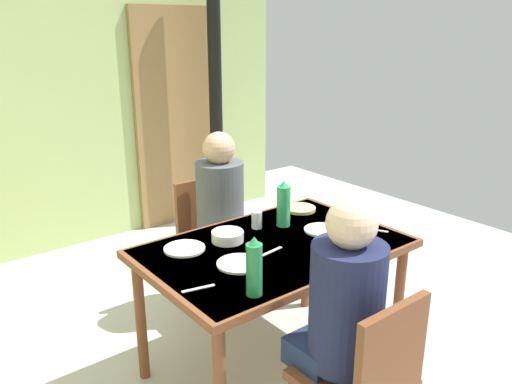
{
  "coord_description": "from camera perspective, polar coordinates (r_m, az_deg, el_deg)",
  "views": [
    {
      "loc": [
        -1.31,
        -1.75,
        1.83
      ],
      "look_at": [
        0.27,
        0.25,
        1.0
      ],
      "focal_mm": 35.81,
      "sensor_mm": 36.0,
      "label": 1
    }
  ],
  "objects": [
    {
      "name": "dining_table",
      "position": [
        2.69,
        1.99,
        -7.39
      ],
      "size": [
        1.34,
        0.88,
        0.75
      ],
      "color": "brown",
      "rests_on": "ground_plane"
    },
    {
      "name": "drinking_glass_by_near_diner",
      "position": [
        2.85,
        0.09,
        -3.11
      ],
      "size": [
        0.06,
        0.06,
        0.1
      ],
      "primitive_type": "cylinder",
      "color": "silver",
      "rests_on": "dining_table"
    },
    {
      "name": "door_wooden",
      "position": [
        4.85,
        -9.01,
        8.05
      ],
      "size": [
        0.8,
        0.05,
        2.0
      ],
      "primitive_type": "cube",
      "color": "olive",
      "rests_on": "ground_plane"
    },
    {
      "name": "dinner_plate_far_center",
      "position": [
        2.63,
        -8.0,
        -6.27
      ],
      "size": [
        0.21,
        0.21,
        0.01
      ],
      "primitive_type": "cylinder",
      "color": "white",
      "rests_on": "dining_table"
    },
    {
      "name": "chair_near_diner",
      "position": [
        2.2,
        12.18,
        -19.7
      ],
      "size": [
        0.4,
        0.4,
        0.87
      ],
      "color": "brown",
      "rests_on": "ground_plane"
    },
    {
      "name": "water_bottle_green_near",
      "position": [
        2.87,
        3.1,
        -1.43
      ],
      "size": [
        0.08,
        0.08,
        0.27
      ],
      "color": "#329F5B",
      "rests_on": "dining_table"
    },
    {
      "name": "dinner_plate_near_right",
      "position": [
        2.85,
        7.38,
        -4.21
      ],
      "size": [
        0.2,
        0.2,
        0.01
      ],
      "primitive_type": "cylinder",
      "color": "white",
      "rests_on": "dining_table"
    },
    {
      "name": "wall_back",
      "position": [
        4.48,
        -21.31,
        9.89
      ],
      "size": [
        4.27,
        0.1,
        2.57
      ],
      "primitive_type": "cube",
      "color": "#A7BE75",
      "rests_on": "ground_plane"
    },
    {
      "name": "person_far_diner",
      "position": [
        3.2,
        -3.89,
        -1.02
      ],
      "size": [
        0.3,
        0.37,
        0.77
      ],
      "rotation": [
        0.0,
        0.0,
        3.14
      ],
      "color": "#46485C",
      "rests_on": "ground_plane"
    },
    {
      "name": "bread_plate_sliced",
      "position": [
        3.15,
        4.95,
        -1.87
      ],
      "size": [
        0.19,
        0.19,
        0.02
      ],
      "primitive_type": "cylinder",
      "color": "#DBB77A",
      "rests_on": "dining_table"
    },
    {
      "name": "cutlery_knife_far",
      "position": [
        2.92,
        13.12,
        -4.15
      ],
      "size": [
        0.09,
        0.14,
        0.0
      ],
      "primitive_type": "cube",
      "rotation": [
        0.0,
        0.0,
        2.07
      ],
      "color": "silver",
      "rests_on": "dining_table"
    },
    {
      "name": "chair_far_diner",
      "position": [
        3.41,
        -5.09,
        -4.94
      ],
      "size": [
        0.4,
        0.4,
        0.87
      ],
      "rotation": [
        0.0,
        0.0,
        3.14
      ],
      "color": "brown",
      "rests_on": "ground_plane"
    },
    {
      "name": "water_bottle_green_far",
      "position": [
        2.14,
        -0.2,
        -8.46
      ],
      "size": [
        0.07,
        0.07,
        0.27
      ],
      "color": "#258147",
      "rests_on": "dining_table"
    },
    {
      "name": "cutlery_fork_near",
      "position": [
        2.58,
        1.71,
        -6.66
      ],
      "size": [
        0.15,
        0.04,
        0.0
      ],
      "primitive_type": "cube",
      "rotation": [
        0.0,
        0.0,
        3.28
      ],
      "color": "silver",
      "rests_on": "dining_table"
    },
    {
      "name": "person_near_diner",
      "position": [
        2.11,
        9.81,
        -11.95
      ],
      "size": [
        0.3,
        0.37,
        0.77
      ],
      "color": "navy",
      "rests_on": "ground_plane"
    },
    {
      "name": "serving_bowl_center",
      "position": [
        2.7,
        -3.19,
        -4.96
      ],
      "size": [
        0.17,
        0.17,
        0.05
      ],
      "primitive_type": "cylinder",
      "color": "silver",
      "rests_on": "dining_table"
    },
    {
      "name": "stove_pipe_column",
      "position": [
        4.73,
        -4.56,
        11.41
      ],
      "size": [
        0.12,
        0.12,
        2.57
      ],
      "primitive_type": "cylinder",
      "color": "black",
      "rests_on": "ground_plane"
    },
    {
      "name": "cutlery_knife_near",
      "position": [
        2.25,
        -6.48,
        -10.66
      ],
      "size": [
        0.15,
        0.05,
        0.0
      ],
      "primitive_type": "cube",
      "rotation": [
        0.0,
        0.0,
        2.92
      ],
      "color": "silver",
      "rests_on": "dining_table"
    },
    {
      "name": "dinner_plate_near_left",
      "position": [
        2.45,
        -1.9,
        -8.0
      ],
      "size": [
        0.21,
        0.21,
        0.01
      ],
      "primitive_type": "cylinder",
      "color": "white",
      "rests_on": "dining_table"
    }
  ]
}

